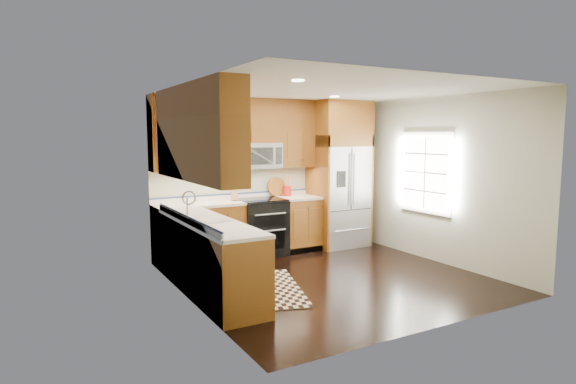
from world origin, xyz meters
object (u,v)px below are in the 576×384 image
range (261,227)px  utensil_crock (287,188)px  knife_block (234,194)px  rug (262,289)px  refrigerator (339,174)px

range → utensil_crock: 0.87m
range → knife_block: bearing=169.2°
range → rug: size_ratio=0.59×
refrigerator → rug: 3.13m
refrigerator → utensil_crock: bearing=167.3°
refrigerator → utensil_crock: refrigerator is taller
range → knife_block: size_ratio=3.51×
rug → knife_block: knife_block is taller
rug → utensil_crock: bearing=69.7°
rug → knife_block: bearing=95.6°
rug → utensil_crock: (1.40, 1.82, 1.07)m
refrigerator → rug: refrigerator is taller
utensil_crock → knife_block: bearing=-175.0°
range → refrigerator: size_ratio=0.36×
refrigerator → range: bearing=178.6°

